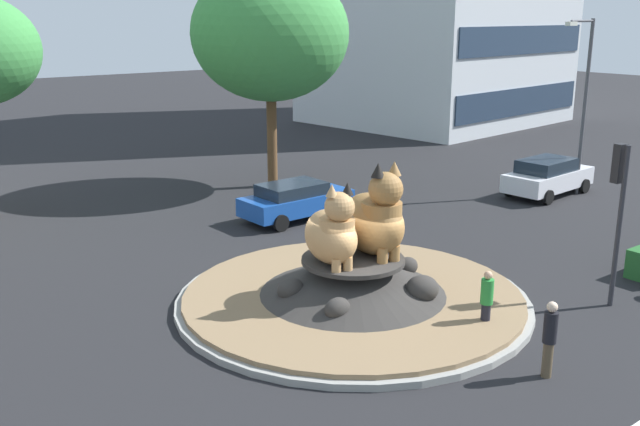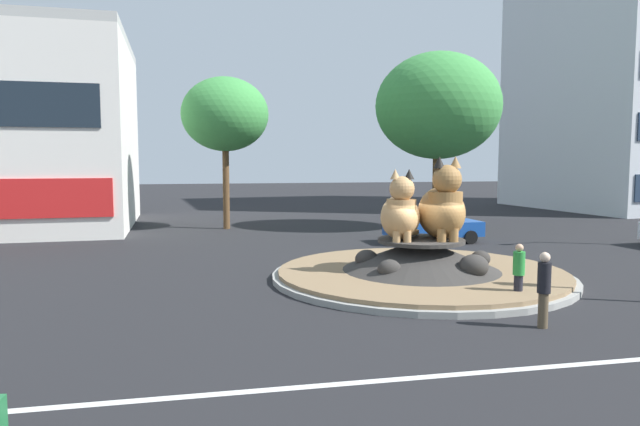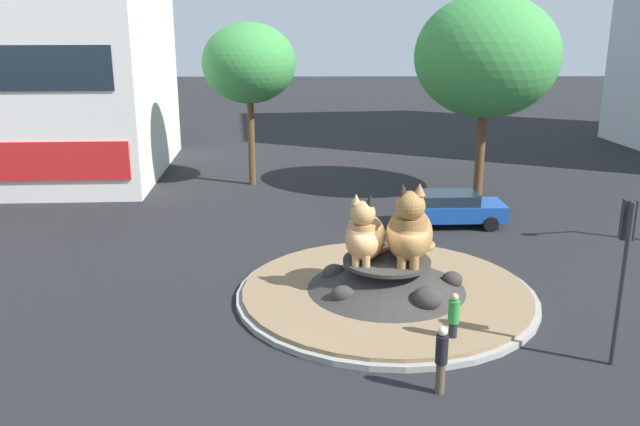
# 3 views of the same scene
# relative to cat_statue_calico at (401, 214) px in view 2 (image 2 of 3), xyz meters

# --- Properties ---
(ground_plane) EXTENTS (160.00, 160.00, 0.00)m
(ground_plane) POSITION_rel_cat_statue_calico_xyz_m (0.73, 0.00, -2.18)
(ground_plane) COLOR black
(lane_centreline) EXTENTS (112.00, 0.20, 0.01)m
(lane_centreline) POSITION_rel_cat_statue_calico_xyz_m (0.73, -8.17, -2.17)
(lane_centreline) COLOR silver
(lane_centreline) RESTS_ON ground
(roundabout_island) EXTENTS (9.83, 9.83, 1.33)m
(roundabout_island) POSITION_rel_cat_statue_calico_xyz_m (0.73, -0.01, -1.68)
(roundabout_island) COLOR gray
(roundabout_island) RESTS_ON ground
(cat_statue_calico) EXTENTS (1.95, 2.40, 2.31)m
(cat_statue_calico) POSITION_rel_cat_statue_calico_xyz_m (0.00, 0.00, 0.00)
(cat_statue_calico) COLOR tan
(cat_statue_calico) RESTS_ON roundabout_island
(cat_statue_tabby) EXTENTS (2.03, 2.73, 2.71)m
(cat_statue_tabby) POSITION_rel_cat_statue_calico_xyz_m (1.42, -0.09, 0.15)
(cat_statue_tabby) COLOR #9E703D
(cat_statue_tabby) RESTS_ON roundabout_island
(office_tower) EXTENTS (17.40, 16.10, 28.61)m
(office_tower) POSITION_rel_cat_statue_calico_xyz_m (28.67, 23.44, 12.13)
(office_tower) COLOR silver
(office_tower) RESTS_ON ground
(broadleaf_tree_behind_island) EXTENTS (4.89, 4.89, 8.57)m
(broadleaf_tree_behind_island) POSITION_rel_cat_statue_calico_xyz_m (-4.92, 15.38, 4.29)
(broadleaf_tree_behind_island) COLOR brown
(broadleaf_tree_behind_island) RESTS_ON ground
(second_tree_near_tower) EXTENTS (7.04, 7.04, 9.97)m
(second_tree_near_tower) POSITION_rel_cat_statue_calico_xyz_m (6.87, 13.07, 4.78)
(second_tree_near_tower) COLOR brown
(second_tree_near_tower) RESTS_ON ground
(pedestrian_black_shirt) EXTENTS (0.31, 0.31, 1.79)m
(pedestrian_black_shirt) POSITION_rel_cat_statue_calico_xyz_m (1.43, -5.85, -1.20)
(pedestrian_black_shirt) COLOR brown
(pedestrian_black_shirt) RESTS_ON ground
(pedestrian_green_shirt) EXTENTS (0.32, 0.32, 1.62)m
(pedestrian_green_shirt) POSITION_rel_cat_statue_calico_xyz_m (2.22, -3.45, -1.32)
(pedestrian_green_shirt) COLOR black
(pedestrian_green_shirt) RESTS_ON ground
(parked_car_right) EXTENTS (4.52, 2.19, 1.48)m
(parked_car_right) POSITION_rel_cat_statue_calico_xyz_m (4.43, 7.83, -1.39)
(parked_car_right) COLOR #19479E
(parked_car_right) RESTS_ON ground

